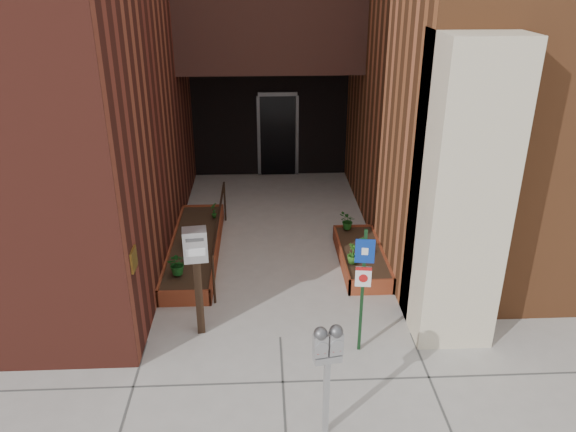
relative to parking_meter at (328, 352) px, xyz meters
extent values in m
plane|color=#9E9991|center=(-0.48, 1.90, -1.18)|extent=(80.00, 80.00, 0.00)
cube|color=beige|center=(2.07, 2.10, 1.02)|extent=(1.10, 1.20, 4.40)
cube|color=#311B15|center=(-0.48, 7.90, 2.82)|extent=(4.20, 2.00, 2.00)
cube|color=black|center=(-0.48, 9.30, 0.32)|extent=(4.00, 0.30, 3.00)
cube|color=black|center=(-0.28, 9.12, -0.13)|extent=(0.90, 0.06, 2.10)
cube|color=#B79338|center=(-2.47, 1.70, 0.32)|extent=(0.04, 0.30, 0.30)
cube|color=maroon|center=(-2.03, 2.82, -1.03)|extent=(0.90, 0.04, 0.30)
cube|color=maroon|center=(-2.03, 6.38, -1.03)|extent=(0.90, 0.04, 0.30)
cube|color=maroon|center=(-2.46, 4.60, -1.03)|extent=(0.04, 3.60, 0.30)
cube|color=maroon|center=(-1.60, 4.60, -1.03)|extent=(0.04, 3.60, 0.30)
cube|color=black|center=(-2.03, 4.60, -1.05)|extent=(0.82, 3.52, 0.26)
cube|color=maroon|center=(1.12, 3.02, -1.03)|extent=(0.80, 0.04, 0.30)
cube|color=maroon|center=(1.12, 5.18, -1.03)|extent=(0.80, 0.04, 0.30)
cube|color=maroon|center=(0.74, 4.10, -1.03)|extent=(0.04, 2.20, 0.30)
cube|color=maroon|center=(1.50, 4.10, -1.03)|extent=(0.04, 2.20, 0.30)
cube|color=black|center=(1.12, 4.10, -1.05)|extent=(0.72, 2.12, 0.26)
cylinder|color=black|center=(-1.53, 2.90, -0.73)|extent=(0.04, 0.04, 0.90)
cylinder|color=black|center=(-1.53, 6.20, -0.73)|extent=(0.04, 0.04, 0.90)
cylinder|color=black|center=(-1.53, 4.55, -0.30)|extent=(0.04, 3.30, 0.04)
cube|color=#A4A4A6|center=(0.00, 0.00, -0.65)|extent=(0.07, 0.07, 1.06)
cube|color=#A4A4A6|center=(0.00, 0.00, -0.08)|extent=(0.33, 0.18, 0.08)
cube|color=#A4A4A6|center=(-0.09, -0.02, 0.11)|extent=(0.17, 0.13, 0.27)
sphere|color=#59595B|center=(-0.09, -0.02, 0.27)|extent=(0.16, 0.16, 0.16)
cube|color=white|center=(-0.08, -0.07, 0.13)|extent=(0.09, 0.02, 0.05)
cube|color=#B21414|center=(-0.08, -0.07, 0.04)|extent=(0.09, 0.02, 0.03)
cube|color=#A4A4A6|center=(0.09, 0.02, 0.11)|extent=(0.17, 0.13, 0.27)
sphere|color=#59595B|center=(0.09, 0.02, 0.27)|extent=(0.16, 0.16, 0.16)
cube|color=white|center=(0.10, -0.04, 0.13)|extent=(0.09, 0.02, 0.05)
cube|color=#B21414|center=(0.10, -0.04, 0.04)|extent=(0.09, 0.02, 0.03)
cube|color=black|center=(0.67, 1.56, -0.21)|extent=(0.05, 0.05, 1.94)
cube|color=navy|center=(0.66, 1.53, 0.45)|extent=(0.26, 0.05, 0.35)
cube|color=white|center=(0.66, 1.53, 0.45)|extent=(0.09, 0.02, 0.11)
cube|color=white|center=(0.66, 1.53, 0.06)|extent=(0.22, 0.05, 0.31)
cube|color=#B21414|center=(0.66, 1.53, 0.18)|extent=(0.22, 0.04, 0.05)
cylinder|color=#B21414|center=(0.66, 1.52, 0.04)|extent=(0.12, 0.03, 0.12)
cube|color=black|center=(-1.68, 2.10, -0.55)|extent=(0.13, 0.13, 1.26)
cube|color=silver|center=(-1.68, 2.10, 0.32)|extent=(0.37, 0.29, 0.48)
cube|color=#59595B|center=(-1.66, 1.97, 0.45)|extent=(0.25, 0.04, 0.05)
cube|color=white|center=(-1.66, 1.97, 0.26)|extent=(0.28, 0.05, 0.11)
imported|color=#17531B|center=(-2.17, 3.37, -0.68)|extent=(0.45, 0.45, 0.40)
imported|color=#164F1B|center=(-1.98, 4.35, -0.71)|extent=(0.25, 0.25, 0.34)
imported|color=#1D5F1B|center=(-2.14, 4.43, -0.69)|extent=(0.31, 0.31, 0.39)
imported|color=#1A5819|center=(-1.73, 5.68, -0.71)|extent=(0.19, 0.19, 0.33)
imported|color=#2A601B|center=(0.87, 3.61, -0.70)|extent=(0.27, 0.27, 0.37)
imported|color=#1A5D1E|center=(1.12, 3.93, -0.70)|extent=(0.27, 0.27, 0.37)
imported|color=#175016|center=(0.98, 5.00, -0.71)|extent=(0.43, 0.43, 0.35)
camera|label=1|loc=(-0.69, -5.08, 3.98)|focal=35.00mm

